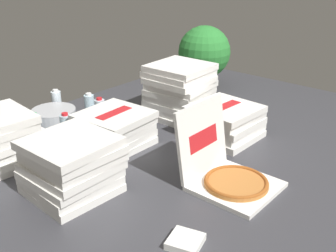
{
  "coord_description": "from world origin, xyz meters",
  "views": [
    {
      "loc": [
        -1.75,
        -1.35,
        1.11
      ],
      "look_at": [
        -0.05,
        0.1,
        0.14
      ],
      "focal_mm": 44.62,
      "sensor_mm": 36.0,
      "label": 1
    }
  ],
  "objects": [
    {
      "name": "ice_bucket",
      "position": [
        -0.32,
        0.85,
        0.07
      ],
      "size": [
        0.28,
        0.28,
        0.13
      ],
      "primitive_type": "cylinder",
      "color": "#B7BABF",
      "rests_on": "ground_plane"
    },
    {
      "name": "water_bottle_0",
      "position": [
        -0.53,
        0.74,
        0.09
      ],
      "size": [
        0.07,
        0.07,
        0.2
      ],
      "color": "silver",
      "rests_on": "ground_plane"
    },
    {
      "name": "pizza_stack_center_far",
      "position": [
        0.38,
        0.37,
        0.19
      ],
      "size": [
        0.42,
        0.43,
        0.37
      ],
      "color": "white",
      "rests_on": "ground_plane"
    },
    {
      "name": "napkin_pile",
      "position": [
        -0.68,
        -0.53,
        0.02
      ],
      "size": [
        0.16,
        0.16,
        0.03
      ],
      "primitive_type": "cube",
      "rotation": [
        0.0,
        0.0,
        0.28
      ],
      "color": "white",
      "rests_on": "ground_plane"
    },
    {
      "name": "pizza_stack_center_near",
      "position": [
        0.3,
        -0.06,
        0.1
      ],
      "size": [
        0.42,
        0.41,
        0.21
      ],
      "color": "white",
      "rests_on": "ground_plane"
    },
    {
      "name": "water_bottle_1",
      "position": [
        -0.1,
        0.65,
        0.09
      ],
      "size": [
        0.07,
        0.07,
        0.2
      ],
      "color": "silver",
      "rests_on": "ground_plane"
    },
    {
      "name": "water_bottle_4",
      "position": [
        -0.56,
        0.84,
        0.09
      ],
      "size": [
        0.07,
        0.07,
        0.2
      ],
      "color": "silver",
      "rests_on": "ground_plane"
    },
    {
      "name": "ground_plane",
      "position": [
        0.0,
        0.0,
        -0.01
      ],
      "size": [
        3.2,
        2.4,
        0.02
      ],
      "primitive_type": "cube",
      "color": "#38383D"
    },
    {
      "name": "pizza_stack_right_mid",
      "position": [
        -0.72,
        0.14,
        0.14
      ],
      "size": [
        0.41,
        0.41,
        0.29
      ],
      "color": "white",
      "rests_on": "ground_plane"
    },
    {
      "name": "open_pizza_box",
      "position": [
        -0.18,
        -0.39,
        0.08
      ],
      "size": [
        0.38,
        0.44,
        0.4
      ],
      "color": "white",
      "rests_on": "ground_plane"
    },
    {
      "name": "potted_plant",
      "position": [
        0.99,
        0.61,
        0.3
      ],
      "size": [
        0.43,
        0.43,
        0.52
      ],
      "color": "#513323",
      "rests_on": "ground_plane"
    },
    {
      "name": "pizza_stack_left_near",
      "position": [
        -0.23,
        0.38,
        0.1
      ],
      "size": [
        0.4,
        0.41,
        0.21
      ],
      "color": "white",
      "rests_on": "ground_plane"
    },
    {
      "name": "water_bottle_2",
      "position": [
        -0.59,
        0.96,
        0.09
      ],
      "size": [
        0.07,
        0.07,
        0.2
      ],
      "color": "silver",
      "rests_on": "ground_plane"
    },
    {
      "name": "water_bottle_6",
      "position": [
        -0.18,
        1.01,
        0.09
      ],
      "size": [
        0.07,
        0.07,
        0.2
      ],
      "color": "white",
      "rests_on": "ground_plane"
    },
    {
      "name": "water_bottle_5",
      "position": [
        -0.41,
        0.61,
        0.09
      ],
      "size": [
        0.07,
        0.07,
        0.2
      ],
      "color": "silver",
      "rests_on": "ground_plane"
    },
    {
      "name": "water_bottle_3",
      "position": [
        -0.08,
        0.78,
        0.09
      ],
      "size": [
        0.07,
        0.07,
        0.2
      ],
      "color": "silver",
      "rests_on": "ground_plane"
    }
  ]
}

